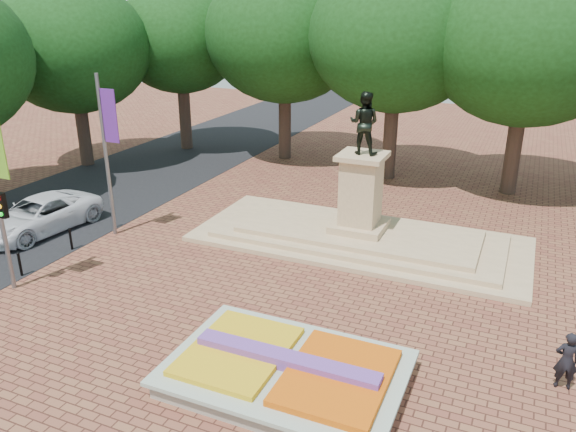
# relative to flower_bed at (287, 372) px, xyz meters

# --- Properties ---
(ground) EXTENTS (90.00, 90.00, 0.00)m
(ground) POSITION_rel_flower_bed_xyz_m (-1.03, 2.00, -0.38)
(ground) COLOR brown
(ground) RESTS_ON ground
(asphalt_street) EXTENTS (9.00, 90.00, 0.02)m
(asphalt_street) POSITION_rel_flower_bed_xyz_m (-16.03, 7.00, -0.37)
(asphalt_street) COLOR black
(asphalt_street) RESTS_ON ground
(flower_bed) EXTENTS (6.30, 4.30, 0.91)m
(flower_bed) POSITION_rel_flower_bed_xyz_m (0.00, 0.00, 0.00)
(flower_bed) COLOR gray
(flower_bed) RESTS_ON ground
(monument) EXTENTS (14.00, 6.00, 6.40)m
(monument) POSITION_rel_flower_bed_xyz_m (-1.03, 10.00, 0.50)
(monument) COLOR tan
(monument) RESTS_ON ground
(tree_row_back) EXTENTS (44.80, 8.80, 10.43)m
(tree_row_back) POSITION_rel_flower_bed_xyz_m (1.31, 20.00, 6.29)
(tree_row_back) COLOR #34261C
(tree_row_back) RESTS_ON ground
(van) EXTENTS (3.22, 5.87, 1.56)m
(van) POSITION_rel_flower_bed_xyz_m (-14.46, 5.38, 0.40)
(van) COLOR silver
(van) RESTS_ON ground
(pedestrian) EXTENTS (0.67, 0.50, 1.68)m
(pedestrian) POSITION_rel_flower_bed_xyz_m (6.83, 2.82, 0.46)
(pedestrian) COLOR black
(pedestrian) RESTS_ON ground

